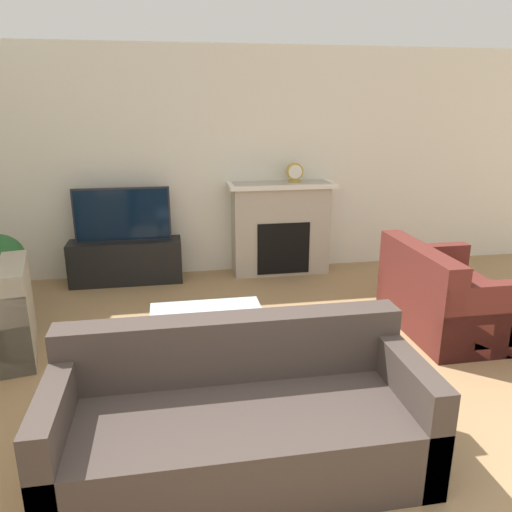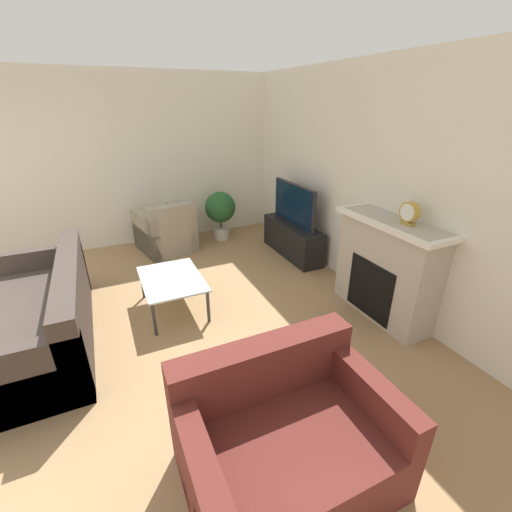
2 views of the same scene
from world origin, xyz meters
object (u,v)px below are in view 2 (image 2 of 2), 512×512
object	(u,v)px
tv	(294,204)
armchair_by_window	(166,233)
potted_plant	(220,210)
mantel_clock	(409,213)
coffee_table	(172,281)
couch_loveseat	(285,440)
couch_sectional	(45,318)

from	to	relation	value
tv	armchair_by_window	bearing A→B (deg)	-119.96
tv	potted_plant	xyz separation A→B (m)	(-1.14, -0.79, -0.29)
tv	armchair_by_window	world-z (taller)	tv
armchair_by_window	mantel_clock	world-z (taller)	mantel_clock
potted_plant	coffee_table	bearing A→B (deg)	-33.37
potted_plant	couch_loveseat	bearing A→B (deg)	-14.16
coffee_table	potted_plant	distance (m)	2.32
couch_loveseat	coffee_table	size ratio (longest dim) A/B	1.38
potted_plant	mantel_clock	bearing A→B (deg)	15.05
tv	coffee_table	size ratio (longest dim) A/B	1.18
tv	couch_loveseat	xyz separation A→B (m)	(3.05, -1.84, -0.53)
couch_loveseat	armchair_by_window	world-z (taller)	same
couch_sectional	mantel_clock	size ratio (longest dim) A/B	9.04
tv	couch_sectional	bearing A→B (deg)	-75.32
armchair_by_window	coffee_table	size ratio (longest dim) A/B	1.09
couch_loveseat	mantel_clock	distance (m)	2.36
coffee_table	potted_plant	bearing A→B (deg)	146.63
potted_plant	couch_sectional	bearing A→B (deg)	-51.76
couch_sectional	potted_plant	world-z (taller)	potted_plant
tv	couch_sectional	distance (m)	3.50
tv	potted_plant	bearing A→B (deg)	-145.38
couch_loveseat	coffee_table	bearing A→B (deg)	95.55
tv	coffee_table	xyz separation A→B (m)	(0.80, -2.06, -0.45)
tv	armchair_by_window	size ratio (longest dim) A/B	1.08
coffee_table	mantel_clock	size ratio (longest dim) A/B	3.98
couch_sectional	coffee_table	distance (m)	1.29
tv	mantel_clock	world-z (taller)	mantel_clock
couch_sectional	potted_plant	bearing A→B (deg)	128.24
couch_loveseat	armchair_by_window	xyz separation A→B (m)	(-4.07, 0.07, 0.01)
coffee_table	potted_plant	xyz separation A→B (m)	(-1.93, 1.27, 0.16)
coffee_table	mantel_clock	bearing A→B (deg)	59.65
mantel_clock	tv	bearing A→B (deg)	-178.05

